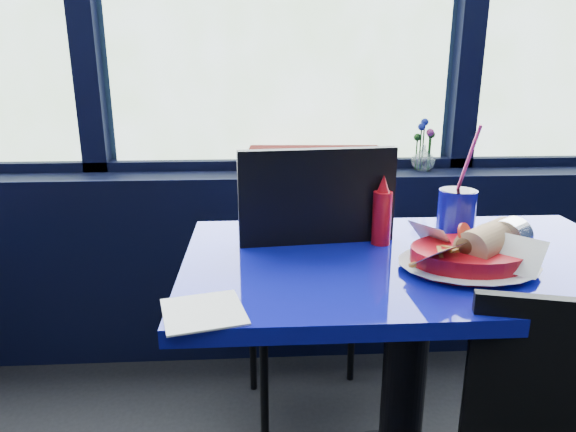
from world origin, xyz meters
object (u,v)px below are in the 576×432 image
object	(u,v)px
near_table	(409,319)
food_basket	(472,253)
flower_vase	(423,155)
ketchup_bottle	(382,214)
planter_box	(314,160)
chair_near_back	(315,278)
soda_cup	(456,217)

from	to	relation	value
near_table	food_basket	size ratio (longest dim) A/B	3.42
flower_vase	ketchup_bottle	bearing A→B (deg)	-115.15
planter_box	food_basket	bearing A→B (deg)	-69.09
chair_near_back	food_basket	size ratio (longest dim) A/B	2.90
ketchup_bottle	soda_cup	size ratio (longest dim) A/B	0.58
near_table	planter_box	distance (m)	0.90
planter_box	soda_cup	size ratio (longest dim) A/B	1.57
flower_vase	soda_cup	size ratio (longest dim) A/B	0.64
planter_box	flower_vase	distance (m)	0.47
flower_vase	soda_cup	world-z (taller)	soda_cup
planter_box	ketchup_bottle	bearing A→B (deg)	-77.94
food_basket	ketchup_bottle	bearing A→B (deg)	118.48
near_table	chair_near_back	xyz separation A→B (m)	(-0.23, 0.26, 0.02)
near_table	planter_box	size ratio (longest dim) A/B	2.25
planter_box	chair_near_back	bearing A→B (deg)	-92.01
planter_box	food_basket	size ratio (longest dim) A/B	1.52
planter_box	near_table	bearing A→B (deg)	-74.89
flower_vase	ketchup_bottle	distance (m)	0.84
flower_vase	food_basket	xyz separation A→B (m)	(-0.18, -0.96, -0.08)
near_table	chair_near_back	world-z (taller)	chair_near_back
planter_box	ketchup_bottle	xyz separation A→B (m)	(0.11, -0.73, -0.02)
chair_near_back	planter_box	size ratio (longest dim) A/B	1.91
flower_vase	soda_cup	distance (m)	0.82
chair_near_back	food_basket	xyz separation A→B (m)	(0.35, -0.34, 0.21)
food_basket	planter_box	bearing A→B (deg)	93.18
flower_vase	food_basket	size ratio (longest dim) A/B	0.62
planter_box	soda_cup	bearing A→B (deg)	-64.76
chair_near_back	flower_vase	distance (m)	0.86
chair_near_back	soda_cup	distance (m)	0.48
near_table	ketchup_bottle	xyz separation A→B (m)	(-0.06, 0.11, 0.27)
ketchup_bottle	flower_vase	bearing A→B (deg)	64.85
chair_near_back	planter_box	world-z (taller)	chair_near_back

